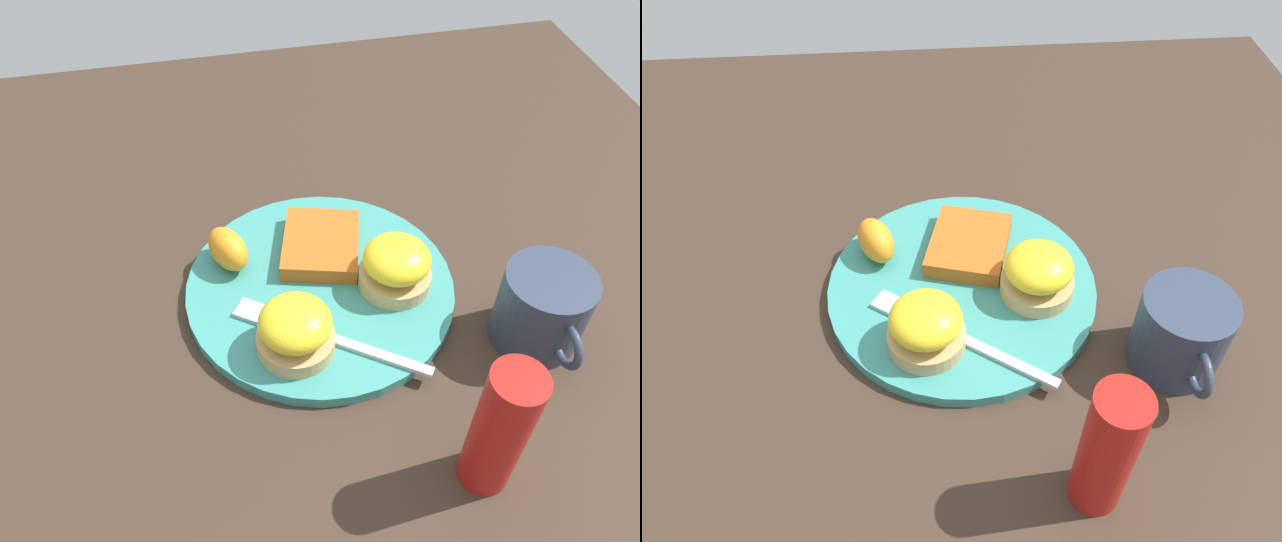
{
  "view_description": "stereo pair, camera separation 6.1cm",
  "coord_description": "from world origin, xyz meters",
  "views": [
    {
      "loc": [
        0.44,
        -0.1,
        0.52
      ],
      "look_at": [
        0.0,
        0.0,
        0.03
      ],
      "focal_mm": 35.0,
      "sensor_mm": 36.0,
      "label": 1
    },
    {
      "loc": [
        0.45,
        -0.04,
        0.52
      ],
      "look_at": [
        0.0,
        0.0,
        0.03
      ],
      "focal_mm": 35.0,
      "sensor_mm": 36.0,
      "label": 2
    }
  ],
  "objects": [
    {
      "name": "sandwich_benedict_left",
      "position": [
        0.08,
        -0.04,
        0.04
      ],
      "size": [
        0.08,
        0.08,
        0.06
      ],
      "color": "tan",
      "rests_on": "plate"
    },
    {
      "name": "hashbrown_patty",
      "position": [
        -0.05,
        0.01,
        0.02
      ],
      "size": [
        0.12,
        0.11,
        0.02
      ],
      "primitive_type": "cube",
      "rotation": [
        0.0,
        0.0,
        -0.27
      ],
      "color": "#B7581C",
      "rests_on": "plate"
    },
    {
      "name": "ground_plane",
      "position": [
        0.0,
        0.0,
        0.0
      ],
      "size": [
        1.1,
        1.1,
        0.0
      ],
      "primitive_type": "plane",
      "color": "#38281E"
    },
    {
      "name": "orange_wedge",
      "position": [
        -0.05,
        -0.09,
        0.04
      ],
      "size": [
        0.07,
        0.06,
        0.04
      ],
      "primitive_type": "ellipsoid",
      "rotation": [
        0.0,
        0.0,
        3.56
      ],
      "color": "orange",
      "rests_on": "plate"
    },
    {
      "name": "cup",
      "position": [
        0.11,
        0.2,
        0.04
      ],
      "size": [
        0.12,
        0.09,
        0.09
      ],
      "color": "#2D384C",
      "rests_on": "ground_plane"
    },
    {
      "name": "condiment_bottle",
      "position": [
        0.23,
        0.09,
        0.07
      ],
      "size": [
        0.04,
        0.04,
        0.15
      ],
      "primitive_type": "cylinder",
      "color": "#B21914",
      "rests_on": "ground_plane"
    },
    {
      "name": "fork",
      "position": [
        0.07,
        -0.02,
        0.02
      ],
      "size": [
        0.14,
        0.18,
        0.0
      ],
      "color": "silver",
      "rests_on": "plate"
    },
    {
      "name": "sandwich_benedict_right",
      "position": [
        0.02,
        0.08,
        0.04
      ],
      "size": [
        0.08,
        0.08,
        0.06
      ],
      "color": "tan",
      "rests_on": "plate"
    },
    {
      "name": "plate",
      "position": [
        0.0,
        0.0,
        0.01
      ],
      "size": [
        0.29,
        0.29,
        0.01
      ],
      "primitive_type": "cylinder",
      "color": "teal",
      "rests_on": "ground_plane"
    }
  ]
}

